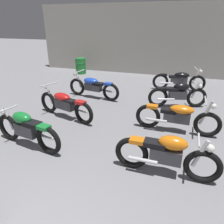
{
  "coord_description": "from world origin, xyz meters",
  "views": [
    {
      "loc": [
        1.62,
        -0.5,
        2.72
      ],
      "look_at": [
        0.0,
        4.32,
        0.55
      ],
      "focal_mm": 34.32,
      "sensor_mm": 36.0,
      "label": 1
    }
  ],
  "objects": [
    {
      "name": "motorcycle_left_row_3",
      "position": [
        -1.54,
        6.66,
        0.45
      ],
      "size": [
        2.16,
        0.68,
        0.97
      ],
      "color": "black",
      "rests_on": "ground"
    },
    {
      "name": "motorcycle_right_row_1",
      "position": [
        1.52,
        2.97,
        0.46
      ],
      "size": [
        1.97,
        0.48,
        0.88
      ],
      "color": "black",
      "rests_on": "ground"
    },
    {
      "name": "motorcycle_left_row_2",
      "position": [
        -1.62,
        4.7,
        0.45
      ],
      "size": [
        2.11,
        0.88,
        0.97
      ],
      "color": "black",
      "rests_on": "ground"
    },
    {
      "name": "motorcycle_left_row_1",
      "position": [
        -1.61,
        2.99,
        0.46
      ],
      "size": [
        1.96,
        0.55,
        0.88
      ],
      "color": "black",
      "rests_on": "ground"
    },
    {
      "name": "motorcycle_right_row_2",
      "position": [
        1.62,
        4.81,
        0.45
      ],
      "size": [
        2.17,
        0.68,
        0.97
      ],
      "color": "black",
      "rests_on": "ground"
    },
    {
      "name": "motorcycle_right_row_4",
      "position": [
        1.5,
        8.72,
        0.45
      ],
      "size": [
        2.16,
        0.71,
        0.97
      ],
      "color": "black",
      "rests_on": "ground"
    },
    {
      "name": "motorcycle_right_row_3",
      "position": [
        1.54,
        6.69,
        0.46
      ],
      "size": [
        1.92,
        0.74,
        0.88
      ],
      "color": "black",
      "rests_on": "ground"
    },
    {
      "name": "back_wall",
      "position": [
        0.0,
        11.35,
        1.8
      ],
      "size": [
        13.12,
        0.24,
        3.6
      ],
      "primitive_type": "cube",
      "color": "#9E998E",
      "rests_on": "ground"
    },
    {
      "name": "oil_drum",
      "position": [
        -3.82,
        10.25,
        0.43
      ],
      "size": [
        0.59,
        0.59,
        0.85
      ],
      "color": "#1E722D",
      "rests_on": "ground"
    }
  ]
}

